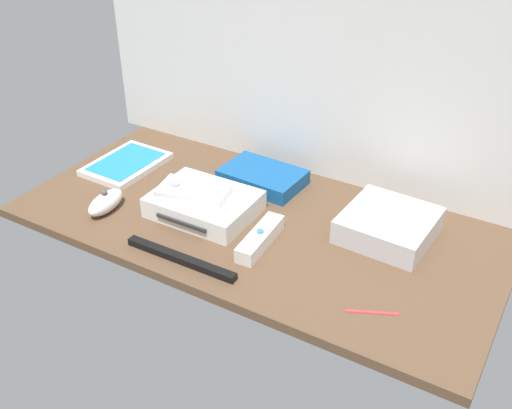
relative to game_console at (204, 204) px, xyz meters
The scene contains 11 objects.
ground_plane 11.75cm from the game_console, 14.78° to the left, with size 100.00×48.00×2.00cm, color brown.
back_wall 41.99cm from the game_console, 68.31° to the left, with size 110.00×1.20×64.00cm, color silver.
game_console is the anchor object (origin of this frame).
mini_computer 37.99cm from the game_console, 17.68° to the left, with size 17.84×17.84×5.30cm.
game_case 28.60cm from the game_console, 165.46° to the left, with size 13.99×19.28×1.56cm.
network_router 17.44cm from the game_console, 75.26° to the left, with size 18.58×13.04×3.40cm.
remote_wand 16.39cm from the game_console, 13.89° to the right, with size 4.54×15.00×3.40cm.
remote_nunchuk 20.92cm from the game_console, 151.97° to the right, with size 5.05×10.27×5.10cm.
remote_classic_pad 3.83cm from the game_console, 135.79° to the right, with size 15.71×10.73×2.40cm.
sensor_bar 17.23cm from the game_console, 70.40° to the right, with size 24.00×1.80×1.40cm, color black.
stylus_pen 43.37cm from the game_console, 14.95° to the right, with size 0.70×0.70×9.00cm, color red.
Camera 1 is at (53.00, -89.85, 69.85)cm, focal length 42.52 mm.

